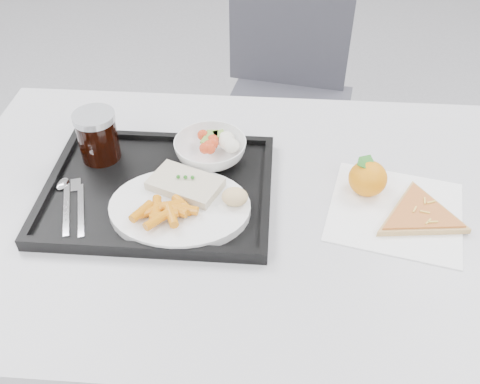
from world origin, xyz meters
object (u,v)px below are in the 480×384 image
(dinner_plate, at_px, (180,208))
(cola_glass, at_px, (97,135))
(pizza_slice, at_px, (420,215))
(chair, at_px, (287,81))
(table, at_px, (239,226))
(tray, at_px, (159,190))
(tangerine, at_px, (368,178))
(salad_bowl, at_px, (210,150))

(dinner_plate, bearing_deg, cola_glass, 141.14)
(pizza_slice, bearing_deg, chair, 105.74)
(table, relative_size, dinner_plate, 4.44)
(tray, distance_m, dinner_plate, 0.09)
(dinner_plate, height_order, pizza_slice, dinner_plate)
(dinner_plate, distance_m, pizza_slice, 0.46)
(chair, xyz_separation_m, cola_glass, (-0.41, -0.75, 0.28))
(tray, xyz_separation_m, tangerine, (0.42, 0.04, 0.03))
(table, relative_size, tray, 2.67)
(dinner_plate, xyz_separation_m, salad_bowl, (0.04, 0.17, 0.01))
(chair, bearing_deg, table, -96.76)
(table, xyz_separation_m, pizza_slice, (0.35, -0.02, 0.08))
(cola_glass, bearing_deg, salad_bowl, 2.20)
(dinner_plate, distance_m, salad_bowl, 0.17)
(table, xyz_separation_m, dinner_plate, (-0.11, -0.05, 0.09))
(table, relative_size, pizza_slice, 4.13)
(chair, distance_m, tangerine, 0.86)
(tray, bearing_deg, cola_glass, 146.78)
(tray, xyz_separation_m, cola_glass, (-0.14, 0.09, 0.06))
(dinner_plate, xyz_separation_m, pizza_slice, (0.46, 0.03, -0.01))
(salad_bowl, height_order, tangerine, tangerine)
(tray, height_order, pizza_slice, tray)
(dinner_plate, bearing_deg, chair, 76.92)
(chair, height_order, tray, chair)
(cola_glass, xyz_separation_m, tangerine, (0.56, -0.06, -0.04))
(dinner_plate, relative_size, salad_bowl, 1.78)
(chair, relative_size, pizza_slice, 3.20)
(dinner_plate, height_order, tangerine, tangerine)
(tangerine, height_order, pizza_slice, tangerine)
(tangerine, bearing_deg, salad_bowl, 168.60)
(table, bearing_deg, tangerine, 11.69)
(dinner_plate, bearing_deg, table, 24.00)
(chair, height_order, salad_bowl, chair)
(chair, height_order, tangerine, chair)
(salad_bowl, relative_size, pizza_slice, 0.52)
(tray, distance_m, cola_glass, 0.18)
(chair, xyz_separation_m, tray, (-0.26, -0.84, 0.22))
(chair, distance_m, tray, 0.91)
(table, relative_size, salad_bowl, 7.89)
(dinner_plate, bearing_deg, salad_bowl, 76.55)
(table, height_order, dinner_plate, dinner_plate)
(dinner_plate, relative_size, pizza_slice, 0.93)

